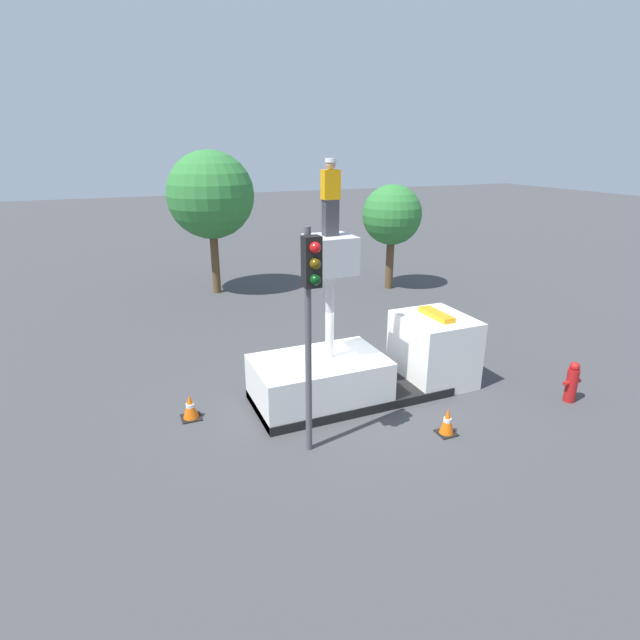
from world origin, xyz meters
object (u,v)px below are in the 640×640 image
traffic_light_pole (311,300)px  traffic_cone_rear (190,407)px  fire_hydrant (572,382)px  tree_right_bg (211,195)px  traffic_cone_curbside (447,422)px  tree_left_bg (392,216)px  worker (331,198)px  bucket_truck (369,364)px

traffic_light_pole → traffic_cone_rear: traffic_light_pole is taller
fire_hydrant → tree_right_bg: tree_right_bg is taller
traffic_cone_curbside → tree_left_bg: bearing=65.8°
worker → traffic_cone_rear: (-3.53, 0.53, -4.97)m
bucket_truck → tree_right_bg: tree_right_bg is taller
bucket_truck → fire_hydrant: bearing=-27.7°
tree_right_bg → tree_left_bg: bearing=-17.6°
traffic_cone_rear → traffic_light_pole: bearing=-48.6°
traffic_cone_rear → traffic_cone_curbside: traffic_cone_curbside is taller
bucket_truck → tree_right_bg: (-1.72, 11.48, 3.49)m
bucket_truck → tree_right_bg: 12.12m
tree_right_bg → traffic_cone_curbside: bearing=-80.0°
bucket_truck → tree_left_bg: 11.11m
fire_hydrant → traffic_cone_curbside: size_ratio=1.68×
traffic_cone_rear → tree_left_bg: tree_left_bg is taller
traffic_cone_curbside → tree_right_bg: (-2.47, 14.00, 4.04)m
bucket_truck → fire_hydrant: size_ratio=5.47×
traffic_light_pole → tree_right_bg: (0.74, 13.46, 0.84)m
traffic_cone_rear → tree_left_bg: 13.95m
bucket_truck → traffic_light_pole: (-2.46, -1.98, 2.65)m
fire_hydrant → traffic_cone_rear: fire_hydrant is taller
traffic_cone_curbside → traffic_light_pole: bearing=170.4°
fire_hydrant → tree_left_bg: size_ratio=0.23×
traffic_light_pole → traffic_cone_rear: 4.65m
worker → traffic_cone_curbside: 5.89m
worker → tree_right_bg: bearing=92.8°
worker → traffic_cone_rear: size_ratio=2.68×
worker → tree_left_bg: size_ratio=0.37×
tree_left_bg → tree_right_bg: tree_right_bg is taller
worker → tree_left_bg: bearing=51.9°
bucket_truck → fire_hydrant: 5.34m
traffic_cone_curbside → traffic_cone_rear: bearing=150.6°
worker → tree_right_bg: 11.53m
bucket_truck → worker: size_ratio=3.52×
traffic_cone_curbside → tree_left_bg: size_ratio=0.14×
fire_hydrant → tree_right_bg: 15.83m
traffic_cone_curbside → tree_left_bg: (5.19, 11.57, 3.08)m
traffic_cone_rear → bucket_truck: bearing=-6.5°
traffic_cone_curbside → worker: bearing=127.0°
traffic_light_pole → tree_left_bg: bearing=52.7°
worker → traffic_light_pole: (-1.31, -1.98, -1.76)m
traffic_cone_curbside → tree_right_bg: size_ratio=0.11×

